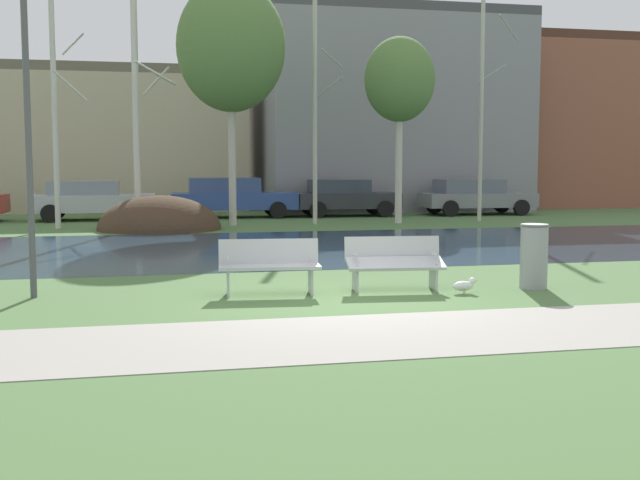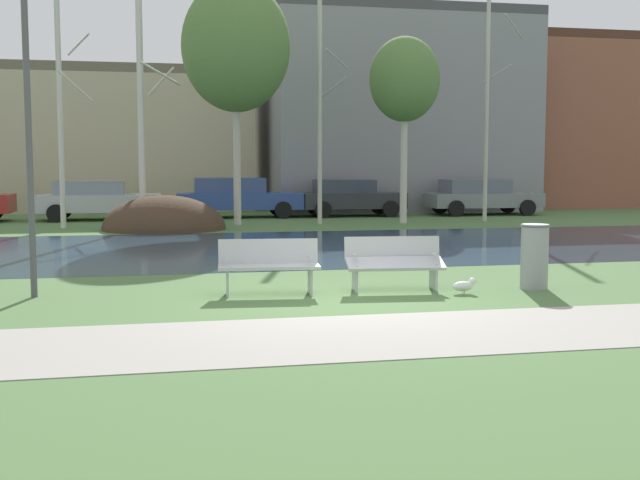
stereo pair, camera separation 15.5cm
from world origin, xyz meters
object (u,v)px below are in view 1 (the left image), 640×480
(bench_left, at_px, (269,265))
(streetlamp, at_px, (24,29))
(parked_sedan_second_silver, at_px, (92,199))
(bench_right, at_px, (394,261))
(parked_suv_fifth_grey, at_px, (475,196))
(parked_wagon_fourth_dark, at_px, (345,197))
(parked_hatch_third_blue, at_px, (231,197))
(trash_bin, at_px, (534,255))
(seagull, at_px, (464,285))

(bench_left, bearing_deg, streetlamp, 172.33)
(parked_sedan_second_silver, bearing_deg, bench_right, -71.74)
(bench_right, xyz_separation_m, parked_suv_fifth_grey, (9.12, 17.69, 0.29))
(parked_suv_fifth_grey, bearing_deg, parked_wagon_fourth_dark, 177.53)
(parked_hatch_third_blue, relative_size, parked_wagon_fourth_dark, 1.18)
(trash_bin, relative_size, parked_sedan_second_silver, 0.24)
(bench_left, xyz_separation_m, parked_suv_fifth_grey, (11.20, 17.69, 0.29))
(bench_left, bearing_deg, parked_sedan_second_silver, 102.02)
(parked_suv_fifth_grey, bearing_deg, parked_sedan_second_silver, 179.69)
(bench_right, distance_m, trash_bin, 2.34)
(bench_right, bearing_deg, seagull, -31.61)
(bench_left, relative_size, streetlamp, 0.26)
(parked_wagon_fourth_dark, bearing_deg, parked_suv_fifth_grey, -2.47)
(bench_right, distance_m, parked_wagon_fourth_dark, 18.31)
(parked_wagon_fourth_dark, bearing_deg, trash_bin, -94.47)
(trash_bin, height_order, seagull, trash_bin)
(parked_sedan_second_silver, distance_m, parked_hatch_third_blue, 5.16)
(parked_sedan_second_silver, distance_m, parked_wagon_fourth_dark, 9.60)
(bench_right, relative_size, parked_wagon_fourth_dark, 0.40)
(bench_left, bearing_deg, parked_suv_fifth_grey, 57.65)
(seagull, relative_size, streetlamp, 0.07)
(bench_left, bearing_deg, parked_hatch_third_blue, 85.69)
(parked_hatch_third_blue, height_order, parked_wagon_fourth_dark, parked_hatch_third_blue)
(parked_hatch_third_blue, bearing_deg, parked_wagon_fourth_dark, -2.20)
(seagull, xyz_separation_m, parked_suv_fifth_grey, (8.14, 18.29, 0.63))
(bench_right, height_order, parked_sedan_second_silver, parked_sedan_second_silver)
(seagull, height_order, parked_wagon_fourth_dark, parked_wagon_fourth_dark)
(streetlamp, relative_size, parked_wagon_fourth_dark, 1.54)
(parked_sedan_second_silver, xyz_separation_m, parked_wagon_fourth_dark, (9.60, 0.15, -0.01))
(streetlamp, relative_size, parked_hatch_third_blue, 1.31)
(parked_suv_fifth_grey, bearing_deg, bench_right, -117.29)
(parked_hatch_third_blue, distance_m, parked_wagon_fourth_dark, 4.46)
(parked_hatch_third_blue, bearing_deg, parked_suv_fifth_grey, -2.35)
(parked_sedan_second_silver, relative_size, parked_suv_fifth_grey, 0.97)
(parked_hatch_third_blue, bearing_deg, seagull, -84.81)
(trash_bin, relative_size, streetlamp, 0.17)
(parked_wagon_fourth_dark, relative_size, parked_suv_fifth_grey, 0.89)
(trash_bin, height_order, parked_sedan_second_silver, parked_sedan_second_silver)
(bench_right, xyz_separation_m, seagull, (0.98, -0.61, -0.34))
(bench_right, bearing_deg, trash_bin, -9.31)
(trash_bin, xyz_separation_m, streetlamp, (-8.01, 0.87, 3.54))
(bench_left, xyz_separation_m, parked_sedan_second_silver, (-3.78, 17.77, 0.30))
(bench_right, relative_size, parked_suv_fifth_grey, 0.36)
(bench_right, height_order, streetlamp, streetlamp)
(bench_left, height_order, streetlamp, streetlamp)
(streetlamp, height_order, parked_hatch_third_blue, streetlamp)
(parked_sedan_second_silver, bearing_deg, bench_left, -77.98)
(trash_bin, bearing_deg, parked_sedan_second_silver, 114.24)
(bench_right, height_order, parked_hatch_third_blue, parked_hatch_third_blue)
(parked_wagon_fourth_dark, xyz_separation_m, parked_suv_fifth_grey, (5.39, -0.23, -0.00))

